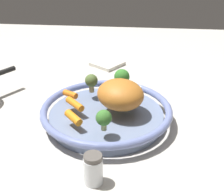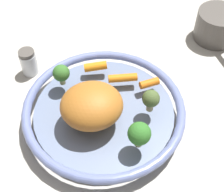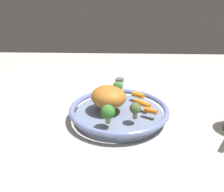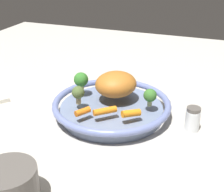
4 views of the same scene
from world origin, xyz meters
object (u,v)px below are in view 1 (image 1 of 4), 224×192
at_px(baby_carrot_back, 70,94).
at_px(broccoli_floret_mid, 91,81).
at_px(dish_towel, 107,64).
at_px(broccoli_floret_small, 104,118).
at_px(serving_bowl, 106,114).
at_px(roast_chicken_piece, 120,94).
at_px(baby_carrot_right, 73,118).
at_px(baby_carrot_center, 75,104).
at_px(broccoli_floret_large, 122,77).
at_px(salt_shaker, 94,169).

distance_m(baby_carrot_back, broccoli_floret_mid, 0.07).
bearing_deg(dish_towel, broccoli_floret_small, 95.52).
height_order(serving_bowl, broccoli_floret_small, broccoli_floret_small).
xyz_separation_m(roast_chicken_piece, baby_carrot_right, (0.11, 0.09, -0.03)).
bearing_deg(broccoli_floret_mid, roast_chicken_piece, 137.97).
distance_m(baby_carrot_right, broccoli_floret_mid, 0.17).
xyz_separation_m(roast_chicken_piece, baby_carrot_back, (0.15, -0.04, -0.03)).
bearing_deg(baby_carrot_right, dish_towel, -93.19).
bearing_deg(broccoli_floret_small, baby_carrot_right, -21.50).
distance_m(broccoli_floret_small, dish_towel, 0.55).
bearing_deg(serving_bowl, dish_towel, -83.96).
bearing_deg(broccoli_floret_mid, baby_carrot_center, 72.16).
bearing_deg(dish_towel, broccoli_floret_large, 104.27).
height_order(broccoli_floret_small, broccoli_floret_mid, broccoli_floret_mid).
bearing_deg(broccoli_floret_large, salt_shaker, 85.01).
distance_m(broccoli_floret_mid, salt_shaker, 0.33).
distance_m(broccoli_floret_mid, dish_towel, 0.35).
height_order(baby_carrot_back, salt_shaker, salt_shaker).
bearing_deg(broccoli_floret_large, broccoli_floret_mid, 20.06).
height_order(serving_bowl, baby_carrot_center, baby_carrot_center).
height_order(baby_carrot_back, broccoli_floret_small, broccoli_floret_small).
bearing_deg(salt_shaker, serving_bowl, -89.51).
relative_size(salt_shaker, dish_towel, 0.68).
xyz_separation_m(broccoli_floret_small, broccoli_floret_large, (-0.03, -0.23, 0.00)).
xyz_separation_m(serving_bowl, baby_carrot_back, (0.11, -0.05, 0.03)).
bearing_deg(baby_carrot_back, salt_shaker, 111.08).
relative_size(baby_carrot_right, salt_shaker, 0.76).
bearing_deg(roast_chicken_piece, baby_carrot_center, 6.39).
bearing_deg(roast_chicken_piece, broccoli_floret_large, -87.73).
bearing_deg(broccoli_floret_small, serving_bowl, -86.39).
bearing_deg(broccoli_floret_large, baby_carrot_back, 26.44).
bearing_deg(serving_bowl, roast_chicken_piece, -177.06).
bearing_deg(salt_shaker, baby_carrot_right, -64.63).
relative_size(baby_carrot_back, broccoli_floret_large, 0.73).
xyz_separation_m(broccoli_floret_large, dish_towel, (0.08, -0.31, -0.08)).
distance_m(serving_bowl, salt_shaker, 0.24).
distance_m(roast_chicken_piece, baby_carrot_right, 0.14).
bearing_deg(baby_carrot_center, roast_chicken_piece, -173.61).
bearing_deg(broccoli_floret_large, baby_carrot_right, 61.95).
xyz_separation_m(serving_bowl, broccoli_floret_mid, (0.05, -0.08, 0.06)).
bearing_deg(broccoli_floret_large, serving_bowl, 73.92).
relative_size(baby_carrot_right, broccoli_floret_small, 1.01).
height_order(baby_carrot_right, baby_carrot_back, baby_carrot_right).
height_order(broccoli_floret_small, dish_towel, broccoli_floret_small).
bearing_deg(broccoli_floret_small, broccoli_floret_mid, -73.13).
relative_size(roast_chicken_piece, broccoli_floret_mid, 2.35).
xyz_separation_m(baby_carrot_right, broccoli_floret_mid, (-0.02, -0.17, 0.02)).
distance_m(broccoli_floret_small, salt_shaker, 0.14).
xyz_separation_m(baby_carrot_center, baby_carrot_right, (-0.01, 0.07, 0.00)).
distance_m(broccoli_floret_small, broccoli_floret_mid, 0.21).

